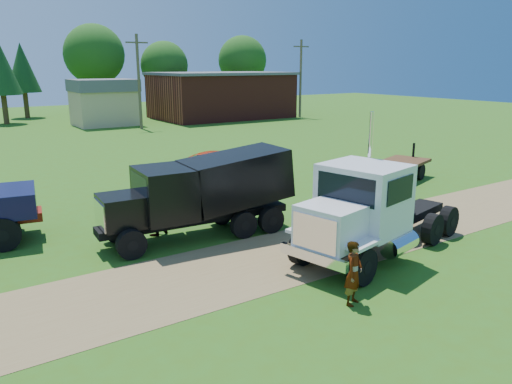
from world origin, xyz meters
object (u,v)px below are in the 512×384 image
flatbed_trailer (388,170)px  spectator_a (354,273)px  white_semi_tractor (365,212)px  black_dump_truck (204,191)px  orange_pickup (220,165)px

flatbed_trailer → spectator_a: flatbed_trailer is taller
white_semi_tractor → black_dump_truck: size_ratio=1.08×
white_semi_tractor → flatbed_trailer: 10.99m
flatbed_trailer → spectator_a: (-11.23, -8.86, 0.10)m
white_semi_tractor → orange_pickup: (1.93, 12.75, -0.80)m
white_semi_tractor → spectator_a: 3.42m
black_dump_truck → flatbed_trailer: (11.89, 1.82, -0.95)m
white_semi_tractor → black_dump_truck: white_semi_tractor is taller
flatbed_trailer → orange_pickup: bearing=119.8°
white_semi_tractor → flatbed_trailer: (8.67, 6.71, -0.82)m
spectator_a → flatbed_trailer: bearing=13.6°
flatbed_trailer → spectator_a: bearing=-160.0°
orange_pickup → spectator_a: bearing=148.8°
black_dump_truck → orange_pickup: size_ratio=1.28×
orange_pickup → spectator_a: size_ratio=3.26×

